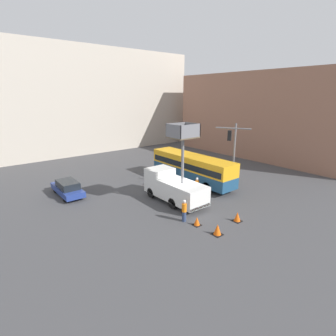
% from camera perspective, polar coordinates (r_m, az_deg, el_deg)
% --- Properties ---
extents(ground_plane, '(120.00, 120.00, 0.00)m').
position_cam_1_polar(ground_plane, '(23.92, 2.97, -7.56)').
color(ground_plane, '#424244').
extents(building_backdrop_far, '(44.00, 10.00, 16.79)m').
position_cam_1_polar(building_backdrop_far, '(47.82, -21.52, 13.43)').
color(building_backdrop_far, '#BCB2A3').
rests_on(building_backdrop_far, ground_plane).
extents(building_backdrop_side, '(10.00, 28.00, 12.64)m').
position_cam_1_polar(building_backdrop_side, '(44.65, 20.64, 10.75)').
color(building_backdrop_side, '#936651').
rests_on(building_backdrop_side, ground_plane).
extents(utility_truck, '(2.37, 6.42, 7.17)m').
position_cam_1_polar(utility_truck, '(23.65, 1.24, -3.82)').
color(utility_truck, silver).
rests_on(utility_truck, ground_plane).
extents(city_bus, '(2.44, 10.79, 3.06)m').
position_cam_1_polar(city_bus, '(28.84, 5.18, 0.33)').
color(city_bus, navy).
rests_on(city_bus, ground_plane).
extents(traffic_light_pole, '(3.22, 2.97, 6.68)m').
position_cam_1_polar(traffic_light_pole, '(26.42, 13.91, 4.43)').
color(traffic_light_pole, slate).
rests_on(traffic_light_pole, ground_plane).
extents(road_worker_near_truck, '(0.38, 0.38, 1.78)m').
position_cam_1_polar(road_worker_near_truck, '(20.30, 3.55, -9.26)').
color(road_worker_near_truck, navy).
rests_on(road_worker_near_truck, ground_plane).
extents(road_worker_directing, '(0.38, 0.38, 1.74)m').
position_cam_1_polar(road_worker_directing, '(25.62, 6.31, -3.95)').
color(road_worker_directing, navy).
rests_on(road_worker_directing, ground_plane).
extents(traffic_cone_near_truck, '(0.59, 0.59, 0.67)m').
position_cam_1_polar(traffic_cone_near_truck, '(20.07, 6.31, -11.46)').
color(traffic_cone_near_truck, black).
rests_on(traffic_cone_near_truck, ground_plane).
extents(traffic_cone_mid_road, '(0.69, 0.69, 0.79)m').
position_cam_1_polar(traffic_cone_mid_road, '(19.03, 10.72, -13.07)').
color(traffic_cone_mid_road, black).
rests_on(traffic_cone_mid_road, ground_plane).
extents(traffic_cone_far_side, '(0.65, 0.65, 0.75)m').
position_cam_1_polar(traffic_cone_far_side, '(21.19, 14.85, -10.26)').
color(traffic_cone_far_side, black).
rests_on(traffic_cone_far_side, ground_plane).
extents(parked_car_curbside, '(1.78, 4.79, 1.48)m').
position_cam_1_polar(parked_car_curbside, '(27.12, -21.02, -4.08)').
color(parked_car_curbside, navy).
rests_on(parked_car_curbside, ground_plane).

